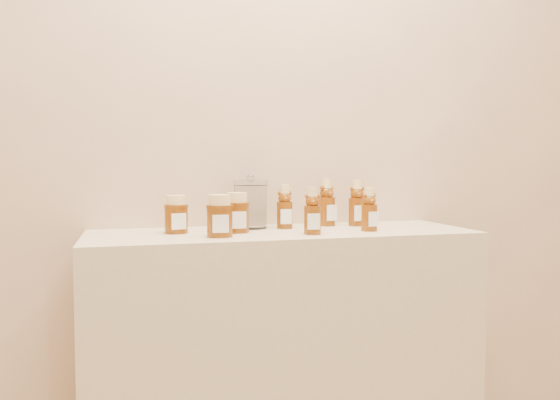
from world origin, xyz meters
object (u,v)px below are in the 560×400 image
object	(u,v)px
glass_canister	(251,202)
bear_bottle_front_left	(312,208)
display_table	(283,371)
bear_bottle_back_left	(285,204)
honey_jar_left	(176,214)

from	to	relation	value
glass_canister	bear_bottle_front_left	bearing A→B (deg)	-53.81
display_table	bear_bottle_back_left	world-z (taller)	bear_bottle_back_left
honey_jar_left	bear_bottle_front_left	bearing A→B (deg)	-26.54
honey_jar_left	display_table	bearing A→B (deg)	-14.12
bear_bottle_front_left	honey_jar_left	world-z (taller)	bear_bottle_front_left
glass_canister	display_table	bearing A→B (deg)	-51.98
display_table	glass_canister	bearing A→B (deg)	128.02
bear_bottle_front_left	display_table	bearing A→B (deg)	134.76
display_table	honey_jar_left	bearing A→B (deg)	173.79
bear_bottle_front_left	honey_jar_left	size ratio (longest dim) A/B	1.38
display_table	bear_bottle_front_left	bearing A→B (deg)	-55.87
bear_bottle_front_left	honey_jar_left	xyz separation A→B (m)	(-0.39, 0.13, -0.02)
bear_bottle_back_left	bear_bottle_front_left	bearing A→B (deg)	-72.48
display_table	honey_jar_left	size ratio (longest dim) A/B	10.40
bear_bottle_back_left	honey_jar_left	bearing A→B (deg)	-169.64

